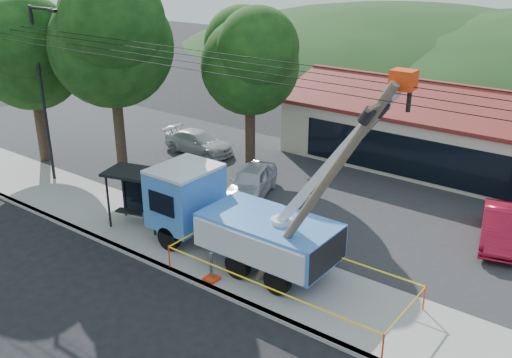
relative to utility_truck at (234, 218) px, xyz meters
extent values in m
plane|color=black|center=(1.19, -4.35, -1.83)|extent=(120.00, 120.00, 0.00)
cube|color=#A6A29B|center=(1.19, -2.25, -1.76)|extent=(60.00, 0.25, 0.15)
cube|color=#A6A29B|center=(1.19, -0.35, -1.76)|extent=(60.00, 4.00, 0.15)
cube|color=#28282B|center=(1.19, 7.65, -1.78)|extent=(60.00, 12.00, 0.10)
cube|color=beige|center=(5.19, 15.65, -0.13)|extent=(22.00, 8.00, 3.40)
cube|color=black|center=(5.19, 11.63, -0.41)|extent=(18.04, 0.08, 2.21)
cube|color=maroon|center=(5.19, 13.65, 2.07)|extent=(22.50, 4.53, 1.52)
cube|color=maroon|center=(5.19, 17.65, 2.07)|extent=(22.50, 4.53, 1.52)
cube|color=maroon|center=(5.19, 15.65, 2.72)|extent=(22.50, 0.30, 0.25)
cylinder|color=black|center=(-12.81, 0.65, 2.67)|extent=(0.16, 0.16, 9.00)
cylinder|color=black|center=(-11.91, 0.65, 7.07)|extent=(1.80, 0.14, 0.14)
cube|color=black|center=(-11.01, 0.65, 7.02)|extent=(0.50, 0.22, 0.15)
cylinder|color=#332316|center=(-10.81, 3.65, 0.70)|extent=(0.56, 0.56, 5.06)
sphere|color=black|center=(-10.81, 3.65, 5.07)|extent=(6.30, 6.30, 6.30)
sphere|color=black|center=(-12.07, 4.49, 6.22)|extent=(5.04, 5.04, 5.04)
sphere|color=black|center=(-9.55, 2.81, 6.45)|extent=(5.04, 5.04, 5.04)
cylinder|color=#332316|center=(-15.81, 2.15, 0.37)|extent=(0.56, 0.56, 4.40)
sphere|color=black|center=(-15.81, 2.15, 4.17)|extent=(5.70, 5.70, 5.70)
sphere|color=black|center=(-16.95, 2.91, 5.17)|extent=(4.56, 4.56, 4.56)
sphere|color=black|center=(-14.67, 1.39, 5.37)|extent=(4.56, 4.56, 4.56)
cylinder|color=#332316|center=(-5.81, 8.65, 0.26)|extent=(0.56, 0.56, 4.18)
sphere|color=black|center=(-5.81, 8.65, 3.87)|extent=(5.25, 5.25, 5.25)
sphere|color=black|center=(-6.86, 9.35, 4.82)|extent=(4.20, 4.20, 4.20)
sphere|color=black|center=(-4.76, 7.95, 5.01)|extent=(4.20, 4.20, 4.20)
ellipsoid|color=black|center=(-13.81, 50.65, -1.83)|extent=(78.40, 56.00, 28.00)
cylinder|color=black|center=(1.19, -1.25, 5.86)|extent=(60.00, 0.02, 0.02)
cylinder|color=black|center=(1.19, -0.75, 5.98)|extent=(60.00, 0.02, 0.02)
cylinder|color=black|center=(1.19, -0.25, 6.10)|extent=(60.00, 0.02, 0.02)
cylinder|color=black|center=(1.19, 0.15, 6.22)|extent=(60.00, 0.02, 0.02)
cylinder|color=black|center=(-2.43, -1.16, -1.17)|extent=(1.00, 0.33, 1.00)
cylinder|color=black|center=(-2.43, 1.17, -1.17)|extent=(1.00, 0.33, 1.00)
cylinder|color=black|center=(1.12, -1.16, -1.17)|extent=(1.00, 0.33, 1.00)
cylinder|color=black|center=(1.12, 1.17, -1.17)|extent=(1.00, 0.33, 1.00)
cylinder|color=black|center=(2.90, -1.16, -1.17)|extent=(1.00, 0.33, 1.00)
cylinder|color=black|center=(2.90, 1.17, -1.17)|extent=(1.00, 0.33, 1.00)
cube|color=black|center=(0.46, 0.00, -0.89)|extent=(7.33, 1.11, 0.28)
cube|color=#3B84D1|center=(-2.54, 0.00, 0.22)|extent=(2.22, 2.67, 2.33)
cube|color=silver|center=(-2.54, 0.00, 1.44)|extent=(2.22, 2.67, 0.13)
cube|color=black|center=(-3.60, 0.00, 0.39)|extent=(0.09, 2.00, 1.00)
cube|color=gray|center=(-3.71, 0.00, -0.67)|extent=(0.17, 2.55, 0.56)
cube|color=#3B84D1|center=(1.68, 0.00, -0.22)|extent=(5.11, 2.67, 1.33)
cylinder|color=silver|center=(2.23, 0.00, 0.28)|extent=(0.78, 0.78, 0.67)
cube|color=silver|center=(4.33, 0.00, 3.41)|extent=(4.44, 0.31, 5.89)
cube|color=gray|center=(4.66, 0.00, 3.68)|extent=(2.67, 0.20, 3.54)
cube|color=#FF3C0D|center=(6.42, -0.22, 6.26)|extent=(0.67, 0.56, 0.56)
cube|color=#FF3C0D|center=(0.46, -1.89, -1.62)|extent=(0.50, 0.50, 0.09)
cube|color=#FF3C0D|center=(3.34, 1.89, -1.62)|extent=(0.50, 0.50, 0.09)
cylinder|color=brown|center=(4.08, -0.75, 2.29)|extent=(4.94, 0.29, 8.09)
cube|color=brown|center=(6.04, -0.75, 5.62)|extent=(0.15, 1.66, 0.15)
cylinder|color=black|center=(5.86, -0.29, 5.35)|extent=(0.52, 0.33, 0.57)
cylinder|color=black|center=(5.86, -1.21, 5.35)|extent=(0.52, 0.33, 0.57)
cylinder|color=black|center=(-5.95, -1.27, -0.47)|extent=(0.12, 0.12, 2.42)
cylinder|color=black|center=(-3.82, -0.65, -0.47)|extent=(0.12, 0.12, 2.42)
cylinder|color=black|center=(-6.29, -0.11, -0.47)|extent=(0.12, 0.12, 2.42)
cylinder|color=black|center=(-4.16, 0.51, -0.47)|extent=(0.12, 0.12, 2.42)
cube|color=black|center=(-5.06, -0.38, 0.78)|extent=(2.96, 2.28, 0.12)
cube|color=black|center=(-5.24, 0.25, -0.47)|extent=(2.33, 0.73, 2.01)
cube|color=black|center=(-5.06, -0.38, -1.13)|extent=(2.24, 1.01, 0.08)
cylinder|color=#FF3C0D|center=(-1.42, -2.17, -1.21)|extent=(0.06, 0.06, 0.94)
cylinder|color=#FF3C0D|center=(7.39, -2.17, -1.21)|extent=(0.06, 0.06, 0.94)
cylinder|color=#FF3C0D|center=(7.39, 1.03, -1.21)|extent=(0.06, 0.06, 0.94)
cylinder|color=#FF3C0D|center=(-1.42, 1.03, -1.21)|extent=(0.06, 0.06, 0.94)
cube|color=yellow|center=(2.98, -2.17, -0.79)|extent=(8.82, 0.01, 0.06)
cube|color=yellow|center=(7.39, -0.57, -0.79)|extent=(0.01, 3.20, 0.06)
cube|color=yellow|center=(2.98, 1.03, -0.79)|extent=(8.82, 0.01, 0.06)
cube|color=yellow|center=(-1.42, -0.57, -0.79)|extent=(0.01, 3.20, 0.06)
imported|color=silver|center=(-3.13, 5.19, -1.83)|extent=(3.10, 4.75, 1.50)
imported|color=#A21029|center=(8.10, 7.55, -1.83)|extent=(2.55, 4.64, 1.45)
imported|color=silver|center=(-9.52, 8.43, -1.83)|extent=(4.56, 1.90, 1.32)
camera|label=1|loc=(12.61, -15.36, 9.69)|focal=40.00mm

